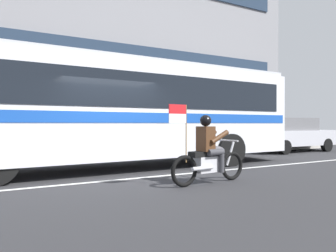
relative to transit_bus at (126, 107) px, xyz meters
name	(u,v)px	position (x,y,z in m)	size (l,w,h in m)	color
ground_plane	(111,176)	(-0.87, -1.19, -1.88)	(60.00, 60.00, 0.00)	#2B2B2D
sidewalk_curb	(72,155)	(-0.87, 3.91, -1.81)	(28.00, 3.80, 0.15)	#B7B2A8
lane_center_stripe	(119,180)	(-0.87, -1.79, -1.88)	(26.60, 0.14, 0.01)	silver
office_building_facade	(62,10)	(-0.87, 6.20, 4.86)	(28.00, 0.89, 13.48)	gray
transit_bus	(126,107)	(0.00, 0.00, 0.00)	(11.39, 2.90, 3.22)	silver
motorcycle_with_rider	(209,154)	(0.80, -3.18, -1.22)	(2.19, 0.65, 1.78)	black
parked_hatchback_downstreet	(291,134)	(9.06, 1.39, -1.03)	(4.79, 1.91, 1.64)	silver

